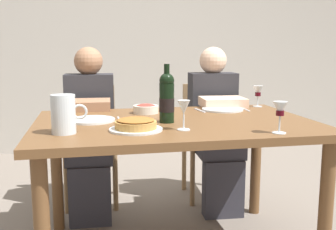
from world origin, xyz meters
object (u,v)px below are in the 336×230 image
(wine_bottle, at_px, (167,98))
(dinner_plate_left_setting, at_px, (91,120))
(dining_table, at_px, (175,137))
(chair_right, at_px, (208,132))
(wine_glass_left_diner, at_px, (280,111))
(chair_left, at_px, (91,136))
(water_pitcher, at_px, (64,116))
(wine_glass_centre, at_px, (258,92))
(diner_left, at_px, (90,126))
(baked_tart, at_px, (136,125))
(wine_glass_right_diner, at_px, (184,109))
(diner_right, at_px, (216,123))
(salad_bowl, at_px, (146,108))
(dinner_plate_right_setting, at_px, (223,109))

(wine_bottle, distance_m, dinner_plate_left_setting, 0.43)
(dining_table, xyz_separation_m, chair_right, (0.45, 0.87, -0.17))
(wine_glass_left_diner, relative_size, chair_left, 0.17)
(water_pitcher, distance_m, wine_glass_centre, 1.38)
(wine_glass_left_diner, distance_m, diner_left, 1.41)
(water_pitcher, bearing_deg, chair_left, 83.58)
(wine_glass_left_diner, bearing_deg, dinner_plate_left_setting, 150.11)
(dining_table, relative_size, dinner_plate_left_setting, 5.85)
(wine_bottle, bearing_deg, baked_tart, -136.43)
(dining_table, relative_size, chair_right, 1.72)
(wine_bottle, distance_m, diner_left, 0.86)
(water_pitcher, bearing_deg, wine_glass_right_diner, -3.25)
(diner_right, bearing_deg, dinner_plate_left_setting, 34.97)
(wine_bottle, distance_m, wine_glass_right_diner, 0.22)
(salad_bowl, height_order, chair_right, chair_right)
(wine_glass_left_diner, bearing_deg, dining_table, 134.77)
(dining_table, relative_size, chair_left, 1.72)
(wine_glass_left_diner, bearing_deg, wine_bottle, 140.85)
(salad_bowl, xyz_separation_m, wine_glass_centre, (0.78, 0.12, 0.07))
(wine_bottle, bearing_deg, wine_glass_left_diner, -39.15)
(chair_left, xyz_separation_m, diner_right, (0.89, -0.28, 0.12))
(diner_left, height_order, chair_right, diner_left)
(wine_glass_centre, distance_m, dinner_plate_right_setting, 0.31)
(wine_glass_right_diner, relative_size, chair_left, 0.17)
(wine_glass_right_diner, bearing_deg, wine_bottle, 100.90)
(wine_bottle, relative_size, water_pitcher, 1.71)
(wine_bottle, distance_m, chair_left, 1.10)
(dining_table, height_order, chair_left, chair_left)
(water_pitcher, distance_m, wine_glass_left_diner, 1.00)
(dining_table, height_order, salad_bowl, salad_bowl)
(dining_table, relative_size, wine_bottle, 4.84)
(water_pitcher, relative_size, dinner_plate_right_setting, 0.69)
(diner_right, bearing_deg, wine_bottle, 56.65)
(salad_bowl, bearing_deg, wine_glass_left_diner, -53.10)
(chair_right, bearing_deg, chair_left, 0.48)
(salad_bowl, xyz_separation_m, dinner_plate_right_setting, (0.50, 0.02, -0.02))
(dining_table, bearing_deg, diner_right, 54.89)
(wine_glass_left_diner, height_order, diner_right, diner_right)
(dining_table, height_order, wine_bottle, wine_bottle)
(chair_right, bearing_deg, wine_glass_right_diner, 70.62)
(dining_table, height_order, diner_right, diner_right)
(water_pitcher, relative_size, diner_left, 0.16)
(wine_glass_right_diner, bearing_deg, diner_right, 62.67)
(water_pitcher, height_order, baked_tart, water_pitcher)
(water_pitcher, bearing_deg, dinner_plate_right_setting, 28.93)
(dinner_plate_left_setting, height_order, diner_left, diner_left)
(dinner_plate_right_setting, distance_m, chair_right, 0.62)
(dining_table, height_order, baked_tart, baked_tart)
(salad_bowl, bearing_deg, baked_tart, -103.56)
(wine_glass_left_diner, height_order, chair_right, wine_glass_left_diner)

